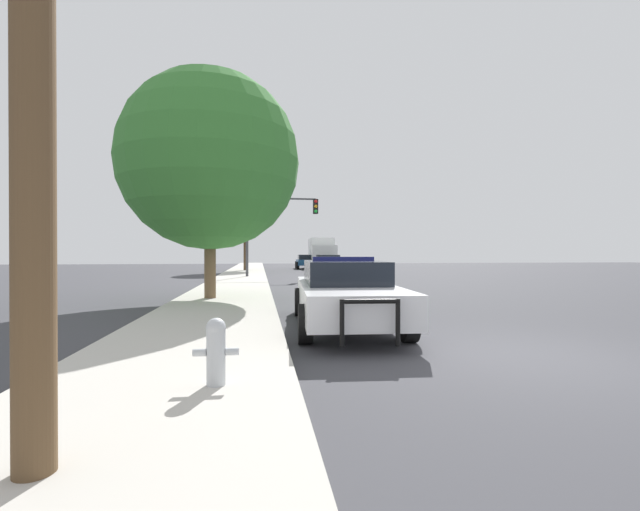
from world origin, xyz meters
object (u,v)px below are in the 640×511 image
object	(u,v)px
car_background_oncoming	(328,262)
car_background_distant	(306,261)
police_car	(344,291)
tree_sidewalk_far	(246,210)
tree_sidewalk_near	(210,161)
fire_hydrant	(216,349)
traffic_light	(277,219)
box_truck	(321,252)

from	to	relation	value
car_background_oncoming	car_background_distant	bearing A→B (deg)	-78.59
police_car	car_background_distant	bearing A→B (deg)	-90.99
police_car	tree_sidewalk_far	world-z (taller)	tree_sidewalk_far
police_car	tree_sidewalk_near	distance (m)	6.94
fire_hydrant	tree_sidewalk_near	distance (m)	9.88
fire_hydrant	car_background_oncoming	distance (m)	31.22
car_background_distant	tree_sidewalk_near	xyz separation A→B (m)	(-5.92, -26.91, 3.68)
car_background_distant	tree_sidewalk_far	xyz separation A→B (m)	(-5.49, -5.44, 4.25)
traffic_light	tree_sidewalk_near	distance (m)	12.49
car_background_oncoming	tree_sidewalk_far	xyz separation A→B (m)	(-6.80, -0.12, 4.24)
traffic_light	box_truck	distance (m)	16.38
car_background_oncoming	car_background_distant	distance (m)	5.48
car_background_distant	tree_sidewalk_near	world-z (taller)	tree_sidewalk_near
police_car	fire_hydrant	world-z (taller)	police_car
police_car	box_truck	distance (m)	32.85
fire_hydrant	car_background_distant	world-z (taller)	car_background_distant
fire_hydrant	tree_sidewalk_near	xyz separation A→B (m)	(-1.06, 9.02, 3.89)
traffic_light	police_car	bearing A→B (deg)	-87.66
police_car	car_background_oncoming	size ratio (longest dim) A/B	1.15
fire_hydrant	tree_sidewalk_near	size ratio (longest dim) A/B	0.10
traffic_light	car_background_distant	xyz separation A→B (m)	(3.33, 14.72, -2.88)
car_background_distant	box_truck	size ratio (longest dim) A/B	0.50
car_background_distant	tree_sidewalk_far	distance (m)	8.82
police_car	car_background_distant	world-z (taller)	police_car
police_car	tree_sidewalk_far	xyz separation A→B (m)	(-2.85, 26.36, 4.24)
car_background_distant	box_truck	bearing A→B (deg)	27.20
fire_hydrant	tree_sidewalk_near	bearing A→B (deg)	96.72
traffic_light	box_truck	bearing A→B (deg)	72.28
traffic_light	box_truck	size ratio (longest dim) A/B	0.60
car_background_oncoming	box_truck	world-z (taller)	box_truck
tree_sidewalk_near	traffic_light	bearing A→B (deg)	78.00
police_car	box_truck	bearing A→B (deg)	-93.70
police_car	traffic_light	world-z (taller)	traffic_light
fire_hydrant	box_truck	xyz separation A→B (m)	(6.48, 36.70, 1.09)
car_background_oncoming	tree_sidewalk_near	xyz separation A→B (m)	(-7.23, -21.59, 3.67)
fire_hydrant	box_truck	bearing A→B (deg)	79.99
fire_hydrant	box_truck	size ratio (longest dim) A/B	0.09
traffic_light	tree_sidewalk_far	bearing A→B (deg)	103.08
traffic_light	car_background_distant	world-z (taller)	traffic_light
car_background_distant	box_truck	world-z (taller)	box_truck
tree_sidewalk_far	car_background_distant	bearing A→B (deg)	44.76
fire_hydrant	tree_sidewalk_far	size ratio (longest dim) A/B	0.10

